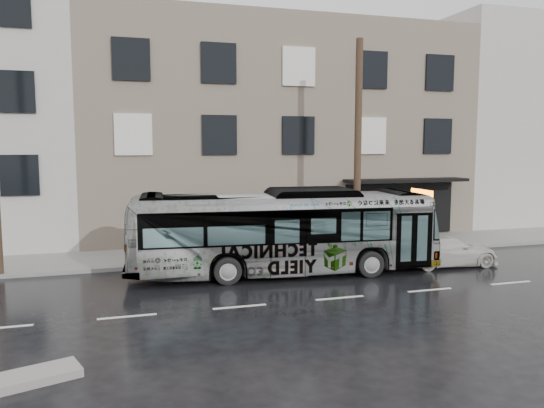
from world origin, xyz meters
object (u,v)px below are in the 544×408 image
at_px(sign_post, 379,223).
at_px(white_sedan, 446,251).
at_px(utility_pole_front, 358,147).
at_px(bus, 283,232).

height_order(sign_post, white_sedan, sign_post).
bearing_deg(white_sedan, utility_pole_front, 44.72).
relative_size(sign_post, bus, 0.21).
relative_size(bus, white_sedan, 2.74).
bearing_deg(sign_post, utility_pole_front, 180.00).
xyz_separation_m(utility_pole_front, sign_post, (1.10, 0.00, -3.30)).
height_order(utility_pole_front, bus, utility_pole_front).
distance_m(sign_post, bus, 5.66).
relative_size(sign_post, white_sedan, 0.58).
bearing_deg(sign_post, white_sedan, -63.53).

